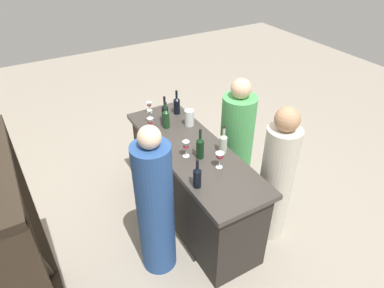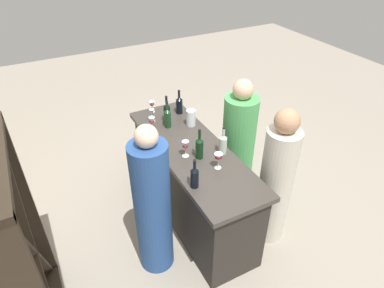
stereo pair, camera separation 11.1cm
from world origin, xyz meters
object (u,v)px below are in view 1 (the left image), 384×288
(wine_bottle_second_right_olive_green, at_px, (166,118))
(wine_glass_near_center, at_px, (149,105))
(wine_glass_far_center, at_px, (150,122))
(wine_bottle_rightmost_near_black, at_px, (165,113))
(water_pitcher, at_px, (189,118))
(wine_rack, at_px, (27,263))
(wine_bottle_second_left_clear_pale, at_px, (223,143))
(wine_glass_near_left, at_px, (220,157))
(wine_bottle_leftmost_near_black, at_px, (197,177))
(person_center_guest, at_px, (276,180))
(wine_bottle_far_right_near_black, at_px, (177,105))
(person_left_guest, at_px, (236,142))
(wine_glass_far_left, at_px, (150,114))
(person_right_guest, at_px, (155,208))
(wine_bottle_center_dark_green, at_px, (200,147))
(wine_glass_near_right, at_px, (186,146))

(wine_bottle_second_right_olive_green, distance_m, wine_glass_near_center, 0.40)
(wine_bottle_second_right_olive_green, height_order, wine_glass_near_center, wine_bottle_second_right_olive_green)
(wine_glass_far_center, bearing_deg, wine_bottle_rightmost_near_black, -71.19)
(wine_glass_far_center, relative_size, water_pitcher, 0.84)
(wine_rack, bearing_deg, wine_bottle_rightmost_near_black, -55.22)
(wine_bottle_second_right_olive_green, bearing_deg, wine_bottle_second_left_clear_pale, -158.57)
(wine_glass_near_left, bearing_deg, wine_glass_far_center, 17.59)
(wine_bottle_leftmost_near_black, height_order, wine_bottle_rightmost_near_black, wine_bottle_rightmost_near_black)
(wine_bottle_rightmost_near_black, xyz_separation_m, water_pitcher, (-0.18, -0.21, -0.03))
(wine_glass_near_center, distance_m, person_center_guest, 1.67)
(wine_rack, relative_size, wine_bottle_far_right_near_black, 6.01)
(person_left_guest, bearing_deg, wine_bottle_rightmost_near_black, -29.21)
(wine_rack, relative_size, wine_bottle_rightmost_near_black, 5.43)
(wine_glass_far_center, bearing_deg, wine_glass_far_left, -21.98)
(wine_glass_far_left, relative_size, person_right_guest, 0.10)
(wine_bottle_center_dark_green, bearing_deg, person_left_guest, -64.35)
(wine_glass_near_right, distance_m, water_pitcher, 0.58)
(wine_bottle_far_right_near_black, bearing_deg, person_right_guest, 143.85)
(wine_bottle_second_left_clear_pale, distance_m, person_left_guest, 0.71)
(wine_bottle_second_left_clear_pale, height_order, wine_bottle_rightmost_near_black, wine_bottle_rightmost_near_black)
(wine_glass_near_right, relative_size, wine_glass_far_center, 1.11)
(wine_glass_near_right, bearing_deg, wine_glass_far_center, 9.83)
(wine_glass_near_center, relative_size, person_center_guest, 0.09)
(wine_bottle_second_left_clear_pale, xyz_separation_m, wine_bottle_rightmost_near_black, (0.79, 0.24, 0.01))
(wine_bottle_leftmost_near_black, relative_size, water_pitcher, 1.57)
(wine_glass_near_center, xyz_separation_m, wine_glass_near_right, (-0.97, 0.05, 0.02))
(wine_rack, distance_m, wine_glass_far_left, 1.95)
(wine_glass_far_center, bearing_deg, wine_rack, 126.74)
(wine_bottle_rightmost_near_black, relative_size, person_center_guest, 0.21)
(wine_bottle_rightmost_near_black, height_order, person_left_guest, person_left_guest)
(wine_bottle_leftmost_near_black, distance_m, wine_bottle_center_dark_green, 0.42)
(wine_bottle_leftmost_near_black, relative_size, person_left_guest, 0.20)
(wine_glass_near_center, relative_size, wine_glass_far_left, 0.90)
(wine_rack, bearing_deg, water_pitcher, -62.58)
(wine_glass_near_left, height_order, wine_glass_far_left, wine_glass_near_left)
(wine_glass_near_left, height_order, person_left_guest, person_left_guest)
(person_left_guest, bearing_deg, person_center_guest, 84.81)
(wine_glass_far_left, height_order, person_left_guest, person_left_guest)
(wine_rack, bearing_deg, wine_bottle_second_left_clear_pale, -79.57)
(wine_bottle_rightmost_near_black, xyz_separation_m, wine_bottle_far_right_near_black, (0.12, -0.21, -0.01))
(wine_bottle_rightmost_near_black, bearing_deg, wine_glass_near_center, 11.56)
(wine_glass_near_left, bearing_deg, wine_bottle_second_left_clear_pale, -41.75)
(person_left_guest, height_order, person_center_guest, person_center_guest)
(wine_glass_far_left, xyz_separation_m, person_center_guest, (-1.29, -0.76, -0.33))
(wine_bottle_second_right_olive_green, distance_m, wine_glass_far_center, 0.18)
(wine_bottle_second_left_clear_pale, distance_m, person_right_guest, 0.90)
(wine_rack, height_order, wine_glass_far_left, wine_rack)
(wine_bottle_second_right_olive_green, relative_size, wine_glass_far_left, 2.02)
(wine_bottle_second_right_olive_green, bearing_deg, wine_bottle_far_right_near_black, -48.35)
(wine_bottle_second_right_olive_green, xyz_separation_m, person_right_guest, (-0.88, 0.55, -0.32))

